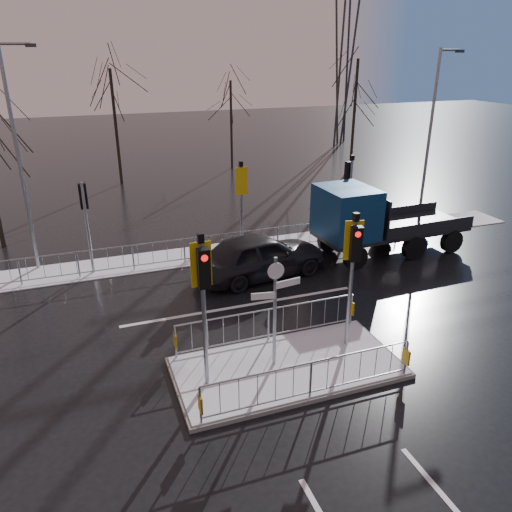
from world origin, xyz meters
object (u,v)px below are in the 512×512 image
object	(u,v)px
traffic_island	(287,357)
street_lamp_left	(20,153)
street_lamp_right	(431,134)
flatbed_truck	(365,219)
car_far_lane	(260,255)

from	to	relation	value
traffic_island	street_lamp_left	world-z (taller)	street_lamp_left
traffic_island	street_lamp_right	bearing A→B (deg)	38.73
flatbed_truck	street_lamp_left	distance (m)	13.24
traffic_island	flatbed_truck	world-z (taller)	traffic_island
traffic_island	street_lamp_left	xyz separation A→B (m)	(-6.42, 9.49, 4.10)
traffic_island	flatbed_truck	size ratio (longest dim) A/B	0.92
traffic_island	car_far_lane	world-z (taller)	traffic_island
street_lamp_left	street_lamp_right	bearing A→B (deg)	-3.37
traffic_island	flatbed_truck	bearing A→B (deg)	45.69
traffic_island	street_lamp_right	world-z (taller)	street_lamp_right
car_far_lane	street_lamp_right	bearing A→B (deg)	-82.18
flatbed_truck	street_lamp_right	distance (m)	5.77
car_far_lane	street_lamp_left	world-z (taller)	street_lamp_left
flatbed_truck	street_lamp_left	bearing A→B (deg)	165.36
car_far_lane	street_lamp_left	xyz separation A→B (m)	(-7.84, 3.68, 3.65)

